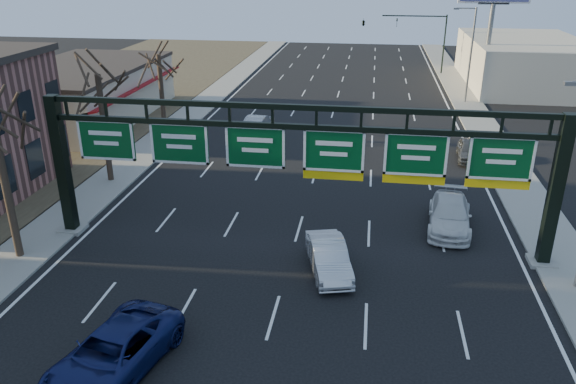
% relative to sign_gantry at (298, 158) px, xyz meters
% --- Properties ---
extents(ground, '(160.00, 160.00, 0.00)m').
position_rel_sign_gantry_xyz_m(ground, '(-0.16, -8.00, -4.63)').
color(ground, black).
rests_on(ground, ground).
extents(sidewalk_left, '(3.00, 120.00, 0.12)m').
position_rel_sign_gantry_xyz_m(sidewalk_left, '(-12.96, 12.00, -4.57)').
color(sidewalk_left, gray).
rests_on(sidewalk_left, ground).
extents(sidewalk_right, '(3.00, 120.00, 0.12)m').
position_rel_sign_gantry_xyz_m(sidewalk_right, '(12.64, 12.00, -4.57)').
color(sidewalk_right, gray).
rests_on(sidewalk_right, ground).
extents(lane_markings, '(21.60, 120.00, 0.01)m').
position_rel_sign_gantry_xyz_m(lane_markings, '(-0.16, 12.00, -4.62)').
color(lane_markings, white).
rests_on(lane_markings, ground).
extents(sign_gantry, '(24.60, 1.20, 7.20)m').
position_rel_sign_gantry_xyz_m(sign_gantry, '(0.00, 0.00, 0.00)').
color(sign_gantry, black).
rests_on(sign_gantry, ground).
extents(cream_strip, '(10.90, 18.40, 4.70)m').
position_rel_sign_gantry_xyz_m(cream_strip, '(-21.64, 21.00, -2.27)').
color(cream_strip, beige).
rests_on(cream_strip, ground).
extents(building_right_distant, '(12.00, 20.00, 5.00)m').
position_rel_sign_gantry_xyz_m(building_right_distant, '(19.84, 42.00, -2.13)').
color(building_right_distant, beige).
rests_on(building_right_distant, ground).
extents(tree_mid, '(3.60, 3.60, 9.24)m').
position_rel_sign_gantry_xyz_m(tree_mid, '(-12.96, 7.00, 3.23)').
color(tree_mid, black).
rests_on(tree_mid, sidewalk_left).
extents(tree_far, '(3.60, 3.60, 8.86)m').
position_rel_sign_gantry_xyz_m(tree_far, '(-12.96, 17.00, 2.86)').
color(tree_far, black).
rests_on(tree_far, sidewalk_left).
extents(streetlight_far, '(2.15, 0.22, 9.00)m').
position_rel_sign_gantry_xyz_m(streetlight_far, '(12.31, 32.00, 0.45)').
color(streetlight_far, slate).
rests_on(streetlight_far, sidewalk_right).
extents(billboard_right, '(7.00, 0.50, 12.00)m').
position_rel_sign_gantry_xyz_m(billboard_right, '(14.84, 36.98, 4.43)').
color(billboard_right, slate).
rests_on(billboard_right, ground).
extents(traffic_signal_mast, '(10.16, 0.54, 7.00)m').
position_rel_sign_gantry_xyz_m(traffic_signal_mast, '(5.53, 47.00, 0.87)').
color(traffic_signal_mast, black).
rests_on(traffic_signal_mast, ground).
extents(car_blue_suv, '(3.85, 6.14, 1.58)m').
position_rel_sign_gantry_xyz_m(car_blue_suv, '(-5.00, -9.98, -3.84)').
color(car_blue_suv, '#121B52').
rests_on(car_blue_suv, ground).
extents(car_silver_sedan, '(2.62, 4.66, 1.45)m').
position_rel_sign_gantry_xyz_m(car_silver_sedan, '(1.73, -2.14, -3.90)').
color(car_silver_sedan, silver).
rests_on(car_silver_sedan, ground).
extents(car_white_wagon, '(2.69, 5.46, 1.53)m').
position_rel_sign_gantry_xyz_m(car_white_wagon, '(7.66, 3.26, -3.87)').
color(car_white_wagon, silver).
rests_on(car_white_wagon, ground).
extents(car_grey_far, '(1.98, 4.25, 1.41)m').
position_rel_sign_gantry_xyz_m(car_grey_far, '(10.34, 14.68, -3.93)').
color(car_grey_far, '#404345').
rests_on(car_grey_far, ground).
extents(car_silver_distant, '(2.01, 4.55, 1.45)m').
position_rel_sign_gantry_xyz_m(car_silver_distant, '(-5.89, 18.25, -3.90)').
color(car_silver_distant, '#A7A7AB').
rests_on(car_silver_distant, ground).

